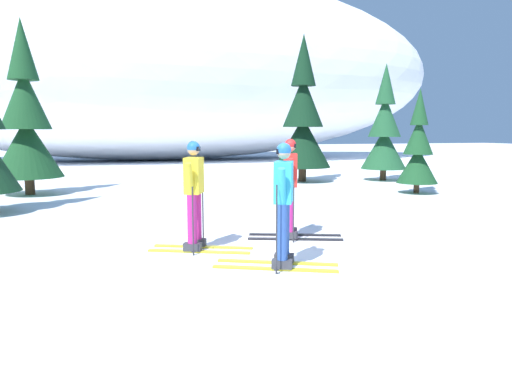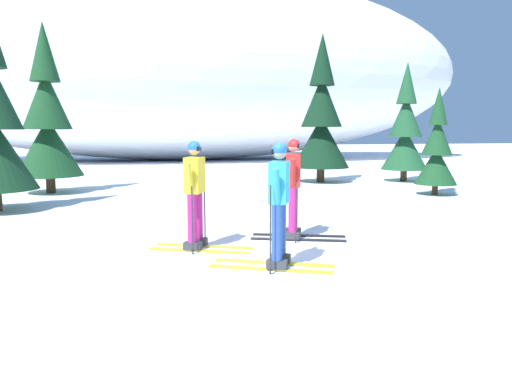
% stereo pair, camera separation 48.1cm
% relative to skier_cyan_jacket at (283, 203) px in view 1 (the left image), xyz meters
% --- Properties ---
extents(ground_plane, '(120.00, 120.00, 0.00)m').
position_rel_skier_cyan_jacket_xyz_m(ground_plane, '(0.31, 0.44, -0.92)').
color(ground_plane, white).
extents(skier_cyan_jacket, '(1.76, 1.15, 1.75)m').
position_rel_skier_cyan_jacket_xyz_m(skier_cyan_jacket, '(0.00, 0.00, 0.00)').
color(skier_cyan_jacket, gold).
rests_on(skier_cyan_jacket, ground).
extents(skier_red_jacket, '(1.73, 1.02, 1.78)m').
position_rel_skier_cyan_jacket_xyz_m(skier_red_jacket, '(0.79, 1.71, 0.03)').
color(skier_red_jacket, black).
rests_on(skier_red_jacket, ground).
extents(skier_yellow_jacket, '(1.67, 1.06, 1.76)m').
position_rel_skier_cyan_jacket_xyz_m(skier_yellow_jacket, '(-1.00, 1.34, 0.00)').
color(skier_yellow_jacket, gold).
rests_on(skier_yellow_jacket, ground).
extents(pine_tree_center_left, '(2.02, 2.02, 5.24)m').
position_rel_skier_cyan_jacket_xyz_m(pine_tree_center_left, '(-4.55, 9.67, 1.28)').
color(pine_tree_center_left, '#47301E').
rests_on(pine_tree_center_left, ground).
extents(pine_tree_center, '(2.13, 2.13, 5.53)m').
position_rel_skier_cyan_jacket_xyz_m(pine_tree_center, '(4.86, 10.67, 1.40)').
color(pine_tree_center, '#47301E').
rests_on(pine_tree_center, ground).
extents(pine_tree_center_right, '(1.24, 1.24, 3.22)m').
position_rel_skier_cyan_jacket_xyz_m(pine_tree_center_right, '(6.86, 6.35, 0.43)').
color(pine_tree_center_right, '#47301E').
rests_on(pine_tree_center_right, ground).
extents(pine_tree_far_right, '(1.75, 1.75, 4.52)m').
position_rel_skier_cyan_jacket_xyz_m(pine_tree_far_right, '(8.09, 10.16, 0.98)').
color(pine_tree_far_right, '#47301E').
rests_on(pine_tree_far_right, ground).
extents(snow_ridge_background, '(40.22, 14.56, 12.39)m').
position_rel_skier_cyan_jacket_xyz_m(snow_ridge_background, '(1.26, 26.60, 5.28)').
color(snow_ridge_background, white).
rests_on(snow_ridge_background, ground).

